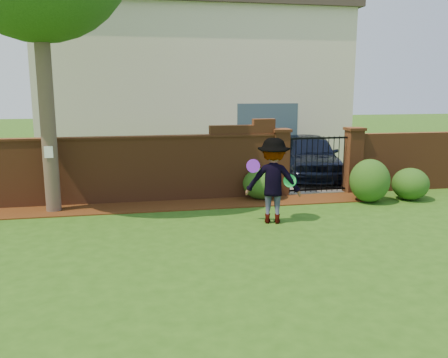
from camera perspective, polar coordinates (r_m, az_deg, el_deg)
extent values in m
cube|color=#285214|center=(9.10, 0.00, -8.27)|extent=(80.00, 80.00, 0.01)
cube|color=#3D1E0B|center=(12.16, -7.49, -3.28)|extent=(11.10, 1.08, 0.03)
cube|color=brown|center=(12.62, -13.24, 0.92)|extent=(8.70, 0.25, 1.70)
cube|color=brown|center=(12.83, 2.22, 5.88)|extent=(1.80, 0.25, 0.30)
cube|color=brown|center=(12.96, 4.83, 6.92)|extent=(0.60, 0.25, 0.16)
cube|color=brown|center=(12.50, -13.41, 4.90)|extent=(8.70, 0.31, 0.06)
cube|color=brown|center=(15.08, 22.19, 2.02)|extent=(4.00, 0.25, 1.70)
cube|color=brown|center=(13.25, 6.83, 1.83)|extent=(0.42, 0.42, 1.80)
cube|color=brown|center=(13.13, 6.92, 5.88)|extent=(0.50, 0.50, 0.08)
cube|color=brown|center=(14.08, 15.38, 2.06)|extent=(0.42, 0.42, 1.80)
cube|color=brown|center=(13.97, 15.58, 5.87)|extent=(0.50, 0.50, 0.08)
cylinder|color=black|center=(13.35, 8.01, 1.65)|extent=(0.02, 0.02, 1.60)
cylinder|color=black|center=(13.40, 8.66, 1.67)|extent=(0.02, 0.02, 1.60)
cylinder|color=black|center=(13.46, 9.31, 1.69)|extent=(0.02, 0.02, 1.60)
cylinder|color=black|center=(13.51, 9.95, 1.71)|extent=(0.02, 0.02, 1.60)
cylinder|color=black|center=(13.57, 10.59, 1.73)|extent=(0.02, 0.02, 1.60)
cylinder|color=black|center=(13.63, 11.22, 1.75)|extent=(0.02, 0.02, 1.60)
cylinder|color=black|center=(13.69, 11.85, 1.76)|extent=(0.02, 0.02, 1.60)
cylinder|color=black|center=(13.76, 12.47, 1.78)|extent=(0.02, 0.02, 1.60)
cylinder|color=black|center=(13.82, 13.09, 1.80)|extent=(0.02, 0.02, 1.60)
cylinder|color=black|center=(13.89, 13.70, 1.82)|extent=(0.02, 0.02, 1.60)
cylinder|color=black|center=(13.96, 14.30, 1.83)|extent=(0.02, 0.02, 1.60)
cube|color=black|center=(13.77, 11.11, -1.25)|extent=(1.78, 0.03, 0.05)
cube|color=black|center=(13.53, 11.34, 4.88)|extent=(1.78, 0.03, 0.05)
cube|color=slate|center=(17.48, 6.15, 1.12)|extent=(3.20, 8.00, 0.01)
cube|color=beige|center=(20.60, -3.86, 11.03)|extent=(12.00, 6.00, 6.00)
cube|color=#384C5B|center=(18.31, 5.25, 5.37)|extent=(2.40, 0.12, 2.40)
cube|color=#3F332D|center=(20.84, -3.98, 19.73)|extent=(12.40, 6.40, 0.30)
imported|color=black|center=(15.90, 10.42, 2.70)|extent=(2.54, 4.61, 1.49)
cylinder|color=#4C3A2E|center=(11.99, -21.01, 12.70)|extent=(0.36, 0.36, 7.00)
cube|color=white|center=(11.89, -20.50, 3.07)|extent=(0.20, 0.01, 0.28)
ellipsoid|color=#184915|center=(12.83, 4.60, -0.59)|extent=(1.03, 1.03, 0.85)
ellipsoid|color=#184915|center=(13.02, 17.25, -0.20)|extent=(1.05, 1.05, 1.15)
ellipsoid|color=#184915|center=(13.69, 21.66, -0.56)|extent=(0.98, 0.98, 0.87)
imported|color=gray|center=(10.51, 5.95, -0.24)|extent=(1.40, 1.07, 1.92)
cylinder|color=purple|center=(10.28, 3.55, 1.59)|extent=(0.31, 0.12, 0.30)
cylinder|color=#1BD04D|center=(10.46, 7.98, -0.22)|extent=(0.29, 0.15, 0.29)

